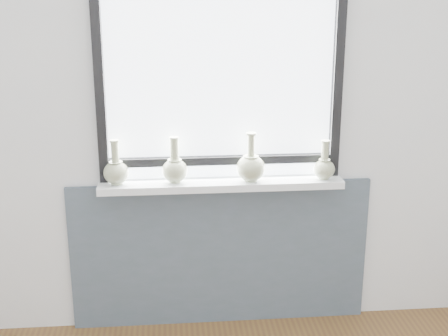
{
  "coord_description": "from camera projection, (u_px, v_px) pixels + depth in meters",
  "views": [
    {
      "loc": [
        -0.28,
        -1.48,
        1.97
      ],
      "look_at": [
        0.0,
        1.55,
        1.02
      ],
      "focal_mm": 50.0,
      "sensor_mm": 36.0,
      "label": 1
    }
  ],
  "objects": [
    {
      "name": "vase_a",
      "position": [
        116.0,
        171.0,
        3.29
      ],
      "size": [
        0.13,
        0.13,
        0.24
      ],
      "rotation": [
        0.0,
        0.0,
        0.42
      ],
      "color": "#ADB58E",
      "rests_on": "windowsill"
    },
    {
      "name": "apron_panel",
      "position": [
        220.0,
        254.0,
        3.58
      ],
      "size": [
        1.7,
        0.03,
        0.86
      ],
      "primitive_type": "cube",
      "color": "#495366",
      "rests_on": "ground"
    },
    {
      "name": "vase_b",
      "position": [
        175.0,
        168.0,
        3.32
      ],
      "size": [
        0.14,
        0.14,
        0.25
      ],
      "rotation": [
        0.0,
        0.0,
        0.16
      ],
      "color": "#ADB58E",
      "rests_on": "windowsill"
    },
    {
      "name": "vase_c",
      "position": [
        251.0,
        166.0,
        3.34
      ],
      "size": [
        0.15,
        0.15,
        0.27
      ],
      "rotation": [
        0.0,
        0.0,
        -0.1
      ],
      "color": "#ADB58E",
      "rests_on": "windowsill"
    },
    {
      "name": "windowsill",
      "position": [
        221.0,
        184.0,
        3.38
      ],
      "size": [
        1.32,
        0.18,
        0.04
      ],
      "primitive_type": "cube",
      "color": "white",
      "rests_on": "apron_panel"
    },
    {
      "name": "vase_d",
      "position": [
        324.0,
        167.0,
        3.38
      ],
      "size": [
        0.12,
        0.12,
        0.22
      ],
      "rotation": [
        0.0,
        0.0,
        0.19
      ],
      "color": "#ADB58E",
      "rests_on": "windowsill"
    },
    {
      "name": "window",
      "position": [
        220.0,
        79.0,
        3.27
      ],
      "size": [
        1.3,
        0.06,
        1.05
      ],
      "color": "black",
      "rests_on": "windowsill"
    },
    {
      "name": "back_wall",
      "position": [
        220.0,
        104.0,
        3.35
      ],
      "size": [
        3.6,
        0.02,
        2.6
      ],
      "primitive_type": "cube",
      "color": "silver",
      "rests_on": "ground"
    }
  ]
}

